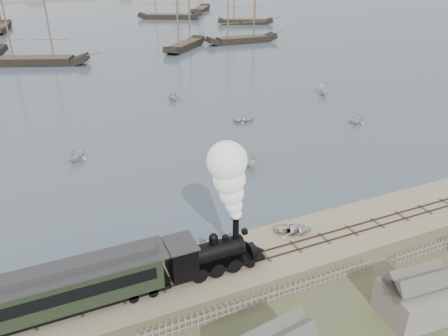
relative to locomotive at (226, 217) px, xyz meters
name	(u,v)px	position (x,y,z in m)	size (l,w,h in m)	color
ground	(293,232)	(7.62, 2.00, -4.79)	(600.00, 600.00, 0.00)	tan
harbor_water	(71,15)	(7.62, 172.00, -4.76)	(600.00, 336.00, 0.06)	#445261
rail_track	(306,244)	(7.62, 0.00, -4.75)	(120.00, 1.80, 0.16)	#3E2A22
picket_fence_west	(268,304)	(1.12, -5.00, -4.79)	(19.00, 0.10, 1.20)	gray
shed_mid	(409,315)	(9.62, -10.00, -4.79)	(4.00, 3.50, 3.60)	gray
locomotive	(226,217)	(0.00, 0.00, 0.00)	(8.36, 3.12, 10.42)	black
passenger_coach	(63,288)	(-12.25, 0.00, -2.56)	(14.56, 2.81, 3.54)	black
beached_dinghy	(294,229)	(7.60, 1.91, -4.43)	(3.46, 2.47, 0.72)	silver
rowboat_1	(76,154)	(-8.42, 25.81, -3.90)	(3.16, 2.72, 1.66)	silver
rowboat_2	(246,159)	(9.89, 16.26, -3.94)	(4.08, 1.53, 1.57)	silver
rowboat_3	(245,119)	(16.46, 29.77, -4.38)	(3.42, 2.44, 0.71)	silver
rowboat_4	(357,118)	(31.26, 22.17, -3.95)	(2.95, 2.55, 1.55)	silver
rowboat_5	(323,90)	(35.46, 36.56, -3.94)	(4.08, 1.54, 1.58)	silver
rowboat_7	(173,95)	(9.85, 44.18, -3.84)	(3.38, 2.92, 1.78)	silver
schooner_2	(28,18)	(-10.13, 82.04, 5.27)	(23.13, 5.34, 20.00)	black
schooner_3	(184,9)	(26.57, 85.28, 5.27)	(18.47, 4.26, 20.00)	black
schooner_4	(243,5)	(44.03, 87.00, 5.27)	(20.55, 4.74, 20.00)	black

